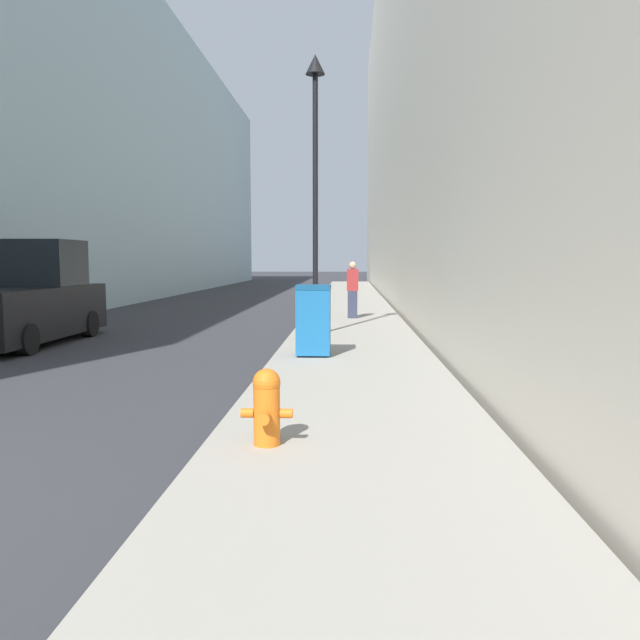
{
  "coord_description": "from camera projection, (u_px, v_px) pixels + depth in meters",
  "views": [
    {
      "loc": [
        5.05,
        -3.4,
        1.89
      ],
      "look_at": [
        4.02,
        18.57,
        -0.22
      ],
      "focal_mm": 35.0,
      "sensor_mm": 36.0,
      "label": 1
    }
  ],
  "objects": [
    {
      "name": "sidewalk_right",
      "position": [
        352.0,
        313.0,
        21.45
      ],
      "size": [
        2.97,
        60.0,
        0.15
      ],
      "color": "#9E998E",
      "rests_on": "ground"
    },
    {
      "name": "building_left_glass",
      "position": [
        25.0,
        142.0,
        29.41
      ],
      "size": [
        12.0,
        60.0,
        14.92
      ],
      "color": "#99B7C6",
      "rests_on": "ground"
    },
    {
      "name": "building_right_stone",
      "position": [
        520.0,
        80.0,
        28.1
      ],
      "size": [
        12.0,
        60.0,
        20.01
      ],
      "color": "beige",
      "rests_on": "ground"
    },
    {
      "name": "fire_hydrant",
      "position": [
        267.0,
        405.0,
        5.87
      ],
      "size": [
        0.49,
        0.38,
        0.73
      ],
      "color": "orange",
      "rests_on": "sidewalk_right"
    },
    {
      "name": "trash_bin",
      "position": [
        313.0,
        320.0,
        11.36
      ],
      "size": [
        0.63,
        0.61,
        1.3
      ],
      "color": "#19609E",
      "rests_on": "sidewalk_right"
    },
    {
      "name": "lamppost",
      "position": [
        315.0,
        152.0,
        14.19
      ],
      "size": [
        0.44,
        0.44,
        6.35
      ],
      "color": "black",
      "rests_on": "sidewalk_right"
    },
    {
      "name": "pickup_truck",
      "position": [
        20.0,
        302.0,
        14.12
      ],
      "size": [
        2.27,
        4.88,
        2.37
      ],
      "color": "black",
      "rests_on": "ground"
    },
    {
      "name": "pedestrian_on_sidewalk",
      "position": [
        353.0,
        290.0,
        18.76
      ],
      "size": [
        0.34,
        0.22,
        1.7
      ],
      "color": "#2D3347",
      "rests_on": "sidewalk_right"
    }
  ]
}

